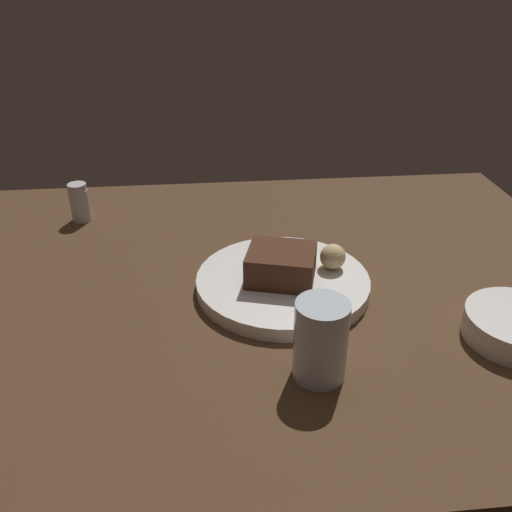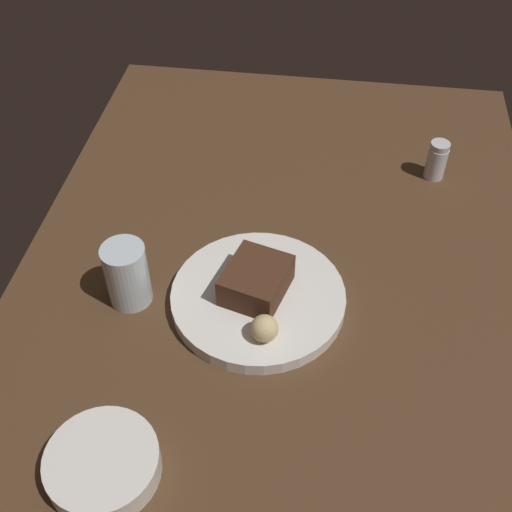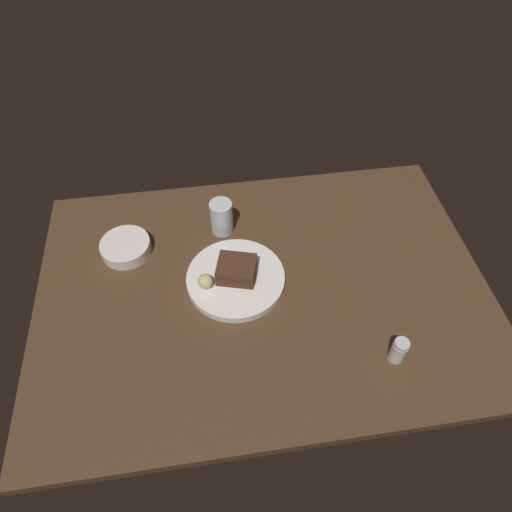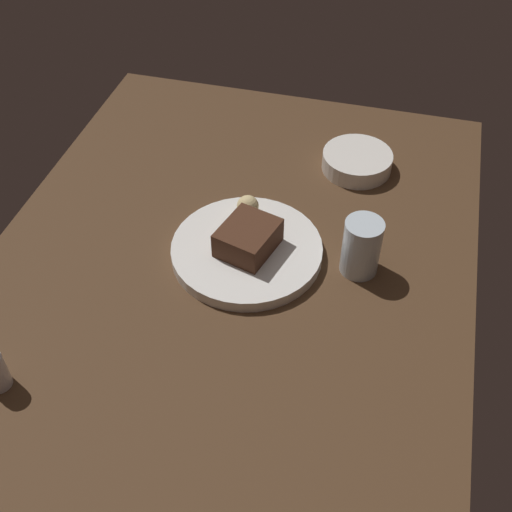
% 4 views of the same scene
% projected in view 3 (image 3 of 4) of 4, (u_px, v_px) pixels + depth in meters
% --- Properties ---
extents(dining_table, '(1.20, 0.84, 0.03)m').
position_uv_depth(dining_table, '(263.00, 289.00, 1.22)').
color(dining_table, '#4C331E').
rests_on(dining_table, ground).
extents(dessert_plate, '(0.26, 0.26, 0.02)m').
position_uv_depth(dessert_plate, '(236.00, 279.00, 1.21)').
color(dessert_plate, white).
rests_on(dessert_plate, dining_table).
extents(chocolate_cake_slice, '(0.12, 0.11, 0.05)m').
position_uv_depth(chocolate_cake_slice, '(236.00, 270.00, 1.19)').
color(chocolate_cake_slice, '#472819').
rests_on(chocolate_cake_slice, dessert_plate).
extents(bread_roll, '(0.04, 0.04, 0.04)m').
position_uv_depth(bread_roll, '(205.00, 281.00, 1.17)').
color(bread_roll, '#DBC184').
rests_on(bread_roll, dessert_plate).
extents(salt_shaker, '(0.04, 0.04, 0.07)m').
position_uv_depth(salt_shaker, '(399.00, 350.00, 1.05)').
color(salt_shaker, silver).
rests_on(salt_shaker, dining_table).
extents(water_glass, '(0.07, 0.07, 0.10)m').
position_uv_depth(water_glass, '(221.00, 217.00, 1.30)').
color(water_glass, silver).
rests_on(water_glass, dining_table).
extents(side_bowl, '(0.14, 0.14, 0.04)m').
position_uv_depth(side_bowl, '(126.00, 247.00, 1.27)').
color(side_bowl, white).
rests_on(side_bowl, dining_table).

